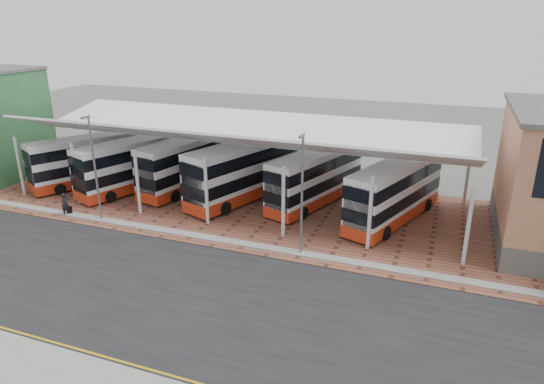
% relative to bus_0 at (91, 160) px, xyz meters
% --- Properties ---
extents(ground, '(140.00, 140.00, 0.00)m').
position_rel_bus_0_xyz_m(ground, '(20.42, -13.12, -2.26)').
color(ground, '#4D4F4A').
extents(road, '(120.00, 14.00, 0.02)m').
position_rel_bus_0_xyz_m(road, '(20.42, -14.12, -2.25)').
color(road, black).
rests_on(road, ground).
extents(forecourt, '(72.00, 16.00, 0.06)m').
position_rel_bus_0_xyz_m(forecourt, '(22.42, -0.12, -2.23)').
color(forecourt, brown).
rests_on(forecourt, ground).
extents(north_kerb, '(120.00, 0.80, 0.14)m').
position_rel_bus_0_xyz_m(north_kerb, '(20.42, -6.92, -2.19)').
color(north_kerb, slate).
rests_on(north_kerb, ground).
extents(yellow_line_near, '(120.00, 0.12, 0.01)m').
position_rel_bus_0_xyz_m(yellow_line_near, '(20.42, -20.12, -2.24)').
color(yellow_line_near, '#B9900E').
rests_on(yellow_line_near, road).
extents(yellow_line_far, '(120.00, 0.12, 0.01)m').
position_rel_bus_0_xyz_m(yellow_line_far, '(20.42, -19.82, -2.24)').
color(yellow_line_far, '#B9900E').
rests_on(yellow_line_far, road).
extents(canopy, '(37.00, 11.63, 7.07)m').
position_rel_bus_0_xyz_m(canopy, '(14.42, 0.81, 3.53)').
color(canopy, silver).
rests_on(canopy, ground).
extents(lamp_west, '(0.16, 0.90, 8.07)m').
position_rel_bus_0_xyz_m(lamp_west, '(6.42, -6.85, 2.10)').
color(lamp_west, '#595B60').
rests_on(lamp_west, ground).
extents(lamp_east, '(0.16, 0.90, 8.07)m').
position_rel_bus_0_xyz_m(lamp_east, '(22.42, -6.85, 2.10)').
color(lamp_east, '#595B60').
rests_on(lamp_east, ground).
extents(bus_0, '(7.34, 10.63, 4.43)m').
position_rel_bus_0_xyz_m(bus_0, '(0.00, 0.00, 0.00)').
color(bus_0, silver).
rests_on(bus_0, forecourt).
extents(bus_1, '(6.16, 11.12, 4.50)m').
position_rel_bus_0_xyz_m(bus_1, '(4.81, 0.10, 0.03)').
color(bus_1, silver).
rests_on(bus_1, forecourt).
extents(bus_2, '(4.85, 11.41, 4.58)m').
position_rel_bus_0_xyz_m(bus_2, '(9.25, 2.11, 0.07)').
color(bus_2, silver).
rests_on(bus_2, forecourt).
extents(bus_3, '(6.48, 12.00, 4.85)m').
position_rel_bus_0_xyz_m(bus_3, '(14.92, 1.33, 0.21)').
color(bus_3, silver).
rests_on(bus_3, forecourt).
extents(bus_4, '(5.63, 10.89, 4.39)m').
position_rel_bus_0_xyz_m(bus_4, '(20.80, 2.29, -0.02)').
color(bus_4, silver).
rests_on(bus_4, forecourt).
extents(bus_5, '(6.01, 11.18, 4.52)m').
position_rel_bus_0_xyz_m(bus_5, '(27.34, 0.91, 0.04)').
color(bus_5, silver).
rests_on(bus_5, forecourt).
extents(pedestrian, '(0.65, 0.77, 1.80)m').
position_rel_bus_0_xyz_m(pedestrian, '(3.37, -7.12, -1.31)').
color(pedestrian, black).
rests_on(pedestrian, forecourt).
extents(suitcase, '(0.35, 0.25, 0.61)m').
position_rel_bus_0_xyz_m(suitcase, '(3.36, -6.82, -1.90)').
color(suitcase, black).
rests_on(suitcase, forecourt).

